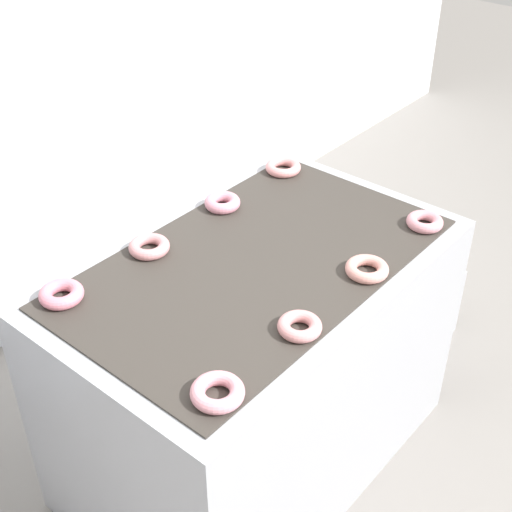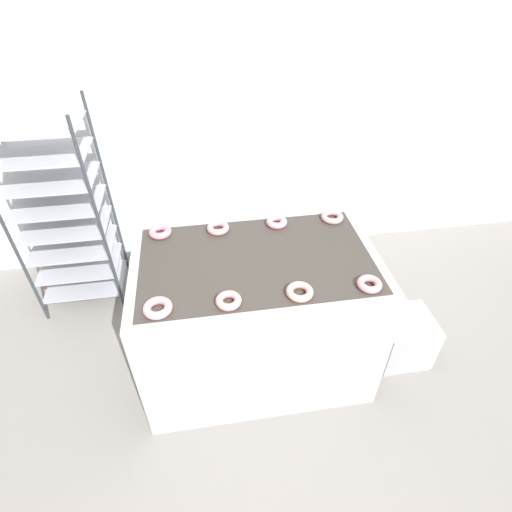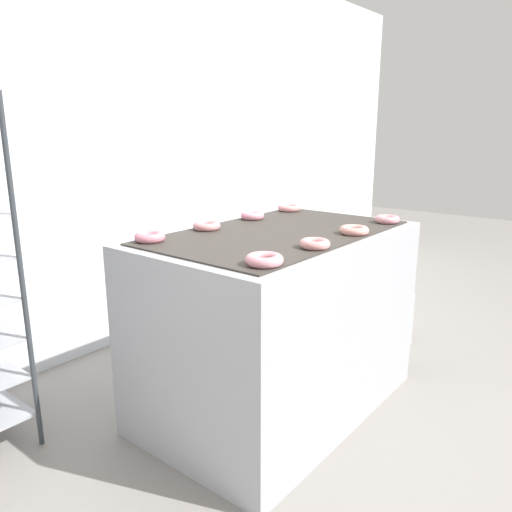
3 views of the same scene
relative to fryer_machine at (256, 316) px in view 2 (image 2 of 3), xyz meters
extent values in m
plane|color=gray|center=(0.00, -0.71, -0.49)|extent=(14.00, 14.00, 0.00)
cube|color=silver|center=(0.00, 1.42, 0.91)|extent=(8.00, 0.05, 2.80)
cube|color=#A8AAB2|center=(0.00, 0.00, 0.00)|extent=(1.47, 0.92, 0.98)
cube|color=#38332D|center=(0.00, 0.00, 0.49)|extent=(1.36, 0.81, 0.01)
cube|color=#262628|center=(0.41, -0.42, 0.19)|extent=(0.12, 0.07, 0.10)
cylinder|color=#33383D|center=(-1.63, 0.69, 0.33)|extent=(0.02, 0.02, 1.65)
cylinder|color=#33383D|center=(-1.01, 0.69, 0.33)|extent=(0.02, 0.02, 1.65)
cylinder|color=#33383D|center=(-1.63, 1.15, 0.33)|extent=(0.02, 0.02, 1.65)
cylinder|color=#33383D|center=(-1.01, 1.15, 0.33)|extent=(0.02, 0.02, 1.65)
cube|color=#A8AAB2|center=(-1.32, 0.92, -0.33)|extent=(0.62, 0.47, 0.01)
cube|color=#A8AAB2|center=(-1.32, 0.92, -0.13)|extent=(0.62, 0.47, 0.01)
cube|color=#A8AAB2|center=(-1.32, 0.92, 0.06)|extent=(0.62, 0.47, 0.01)
cube|color=#A8AAB2|center=(-1.32, 0.92, 0.25)|extent=(0.62, 0.47, 0.01)
cube|color=#A8AAB2|center=(-1.32, 0.92, 0.45)|extent=(0.62, 0.47, 0.01)
cube|color=#A8AAB2|center=(-1.32, 0.92, 0.64)|extent=(0.62, 0.47, 0.01)
cube|color=#A8AAB2|center=(-1.32, 0.92, 0.83)|extent=(0.62, 0.47, 0.01)
cube|color=#A8AAB2|center=(-1.32, 0.92, 1.03)|extent=(0.62, 0.47, 0.01)
cube|color=#A8AAB2|center=(1.07, -0.10, -0.31)|extent=(0.37, 0.36, 0.37)
torus|color=pink|center=(-0.56, -0.33, 0.51)|extent=(0.15, 0.15, 0.04)
torus|color=#D88E8E|center=(-0.20, -0.34, 0.51)|extent=(0.14, 0.14, 0.04)
torus|color=#DE948A|center=(0.18, -0.33, 0.51)|extent=(0.15, 0.15, 0.04)
torus|color=#D38993|center=(0.57, -0.33, 0.51)|extent=(0.14, 0.14, 0.04)
torus|color=pink|center=(-0.56, 0.33, 0.52)|extent=(0.14, 0.14, 0.04)
torus|color=#D38C8F|center=(-0.20, 0.32, 0.51)|extent=(0.14, 0.14, 0.04)
torus|color=pink|center=(0.19, 0.33, 0.52)|extent=(0.14, 0.14, 0.04)
torus|color=pink|center=(0.57, 0.33, 0.51)|extent=(0.15, 0.15, 0.04)
camera|label=1|loc=(-1.53, -1.29, 1.91)|focal=50.00mm
camera|label=2|loc=(-0.28, -1.79, 1.99)|focal=28.00mm
camera|label=3|loc=(-2.03, -1.47, 1.01)|focal=35.00mm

